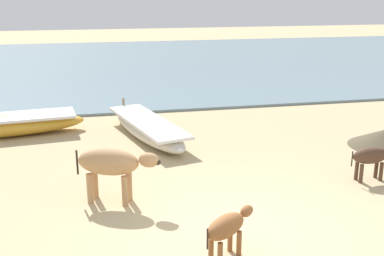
# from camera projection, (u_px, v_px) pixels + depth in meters

# --- Properties ---
(ground) EXTENTS (80.00, 80.00, 0.00)m
(ground) POSITION_uv_depth(u_px,v_px,m) (239.00, 235.00, 7.25)
(ground) COLOR tan
(sea_water) EXTENTS (60.00, 20.00, 0.08)m
(sea_water) POSITION_uv_depth(u_px,v_px,m) (130.00, 63.00, 23.83)
(sea_water) COLOR slate
(sea_water) RESTS_ON ground
(fishing_boat_0) EXTENTS (1.86, 4.10, 0.64)m
(fishing_boat_0) POSITION_uv_depth(u_px,v_px,m) (148.00, 128.00, 12.00)
(fishing_boat_0) COLOR beige
(fishing_boat_0) RESTS_ON ground
(fishing_boat_2) EXTENTS (4.07, 1.50, 0.71)m
(fishing_boat_2) POSITION_uv_depth(u_px,v_px,m) (4.00, 125.00, 12.12)
(fishing_boat_2) COLOR gold
(fishing_boat_2) RESTS_ON ground
(cow_adult_tan) EXTENTS (1.46, 0.86, 0.99)m
(cow_adult_tan) POSITION_uv_depth(u_px,v_px,m) (111.00, 164.00, 8.20)
(cow_adult_tan) COLOR tan
(cow_adult_tan) RESTS_ON ground
(calf_near_dark) EXTENTS (1.05, 0.31, 0.68)m
(calf_near_dark) POSITION_uv_depth(u_px,v_px,m) (372.00, 157.00, 9.22)
(calf_near_dark) COLOR #4C3323
(calf_near_dark) RESTS_ON ground
(calf_far_brown) EXTENTS (0.91, 0.74, 0.66)m
(calf_far_brown) POSITION_uv_depth(u_px,v_px,m) (227.00, 227.00, 6.52)
(calf_far_brown) COLOR brown
(calf_far_brown) RESTS_ON ground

